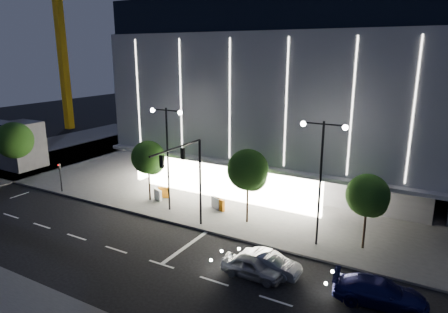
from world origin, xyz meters
TOP-DOWN VIEW (x-y plane):
  - ground at (0.00, 0.00)m, footprint 160.00×160.00m
  - sidewalk_museum at (5.00, 24.00)m, footprint 70.00×40.00m
  - sidewalk_west at (-30.00, 10.00)m, footprint 16.00×50.00m
  - museum at (2.98, 22.31)m, footprint 30.00×25.80m
  - traffic_mast at (1.00, 3.34)m, footprint 0.33×5.89m
  - street_lamp_west at (-3.00, 6.00)m, footprint 3.16×0.36m
  - street_lamp_east at (10.00, 6.00)m, footprint 3.16×0.36m
  - ped_signal_far at (-15.00, 4.50)m, footprint 0.22×0.24m
  - tower_crane at (-40.92, 28.00)m, footprint 32.00×2.00m
  - tree_left at (-5.97, 7.02)m, footprint 3.02×3.02m
  - tree_mid at (4.03, 7.02)m, footprint 3.25×3.25m
  - tree_right at (13.03, 7.02)m, footprint 2.91×2.91m
  - car_lead at (7.76, 0.12)m, footprint 3.94×1.63m
  - car_second at (8.50, 1.05)m, footprint 3.93×1.39m
  - car_third at (15.02, 1.07)m, footprint 5.21×2.68m
  - barrier_a at (-5.23, 8.11)m, footprint 1.13×0.49m
  - barrier_b at (-5.35, 7.34)m, footprint 1.11×0.65m
  - barrier_c at (0.85, 8.07)m, footprint 1.11×0.66m
  - barrier_d at (0.36, 8.23)m, footprint 1.11×0.67m

SIDE VIEW (x-z plane):
  - ground at x=0.00m, z-range 0.00..0.00m
  - sidewalk_museum at x=5.00m, z-range 0.00..0.15m
  - sidewalk_west at x=-30.00m, z-range 0.00..0.15m
  - car_second at x=8.50m, z-range 0.00..1.29m
  - barrier_a at x=-5.23m, z-range 0.15..1.15m
  - barrier_b at x=-5.35m, z-range 0.15..1.15m
  - barrier_c at x=0.85m, z-range 0.15..1.15m
  - barrier_d at x=0.36m, z-range 0.15..1.15m
  - car_lead at x=7.76m, z-range 0.00..1.33m
  - car_third at x=15.02m, z-range 0.00..1.45m
  - ped_signal_far at x=-15.00m, z-range 0.39..3.39m
  - tree_right at x=13.03m, z-range 1.13..6.64m
  - tree_left at x=-5.97m, z-range 1.17..6.90m
  - tree_mid at x=4.03m, z-range 1.26..7.41m
  - traffic_mast at x=1.00m, z-range 1.49..8.56m
  - street_lamp_west at x=-3.00m, z-range 1.46..10.46m
  - street_lamp_east at x=10.00m, z-range 1.46..10.46m
  - museum at x=2.98m, z-range 0.27..18.27m
  - tower_crane at x=-40.92m, z-range 6.26..34.76m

